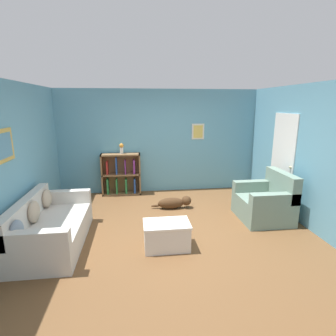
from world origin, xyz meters
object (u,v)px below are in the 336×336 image
recliner_chair (266,202)px  vase (122,148)px  couch (49,228)px  dog (175,203)px  coffee_table (167,234)px  bookshelf (121,175)px

recliner_chair → vase: (-2.86, 1.85, 0.85)m
couch → vase: bearing=65.5°
dog → vase: size_ratio=3.42×
recliner_chair → coffee_table: 2.24m
recliner_chair → vase: vase is taller
recliner_chair → coffee_table: bearing=-157.8°
recliner_chair → coffee_table: recliner_chair is taller
dog → vase: 1.92m
bookshelf → dog: 1.68m
couch → recliner_chair: bearing=7.3°
coffee_table → vase: 2.97m
coffee_table → couch: bearing=169.7°
couch → recliner_chair: recliner_chair is taller
recliner_chair → dog: bearing=156.4°
couch → recliner_chair: (3.94, 0.51, 0.05)m
vase → coffee_table: bearing=-73.7°
bookshelf → recliner_chair: bookshelf is taller
coffee_table → vase: bearing=106.3°
dog → bookshelf: bearing=136.5°
couch → dog: bearing=29.4°
recliner_chair → vase: 3.51m
recliner_chair → dog: (-1.71, 0.75, -0.21)m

